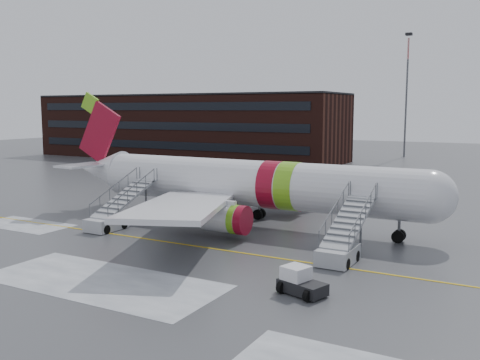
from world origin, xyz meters
The scene contains 7 objects.
ground centered at (0.00, 0.00, 0.00)m, with size 260.00×260.00×0.00m, color #494C4F.
airliner centered at (-6.44, 7.05, 3.42)m, with size 35.03×32.97×11.18m.
airstair_fwd centered at (4.36, 0.52, 1.06)m, with size 2.05×7.70×3.48m.
airstair_aft centered at (-14.69, 0.52, 1.06)m, with size 2.05×7.70×3.48m.
pushback_tug centered at (4.42, -6.49, 0.63)m, with size 2.77×2.39×1.42m.
terminal_building centered at (-45.00, 54.98, 6.20)m, with size 62.00×16.11×12.30m.
light_mast_far_n centered at (-8.00, 78.00, 13.84)m, with size 1.20×1.20×24.25m.
Camera 1 is at (14.61, -31.51, 9.57)m, focal length 40.00 mm.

